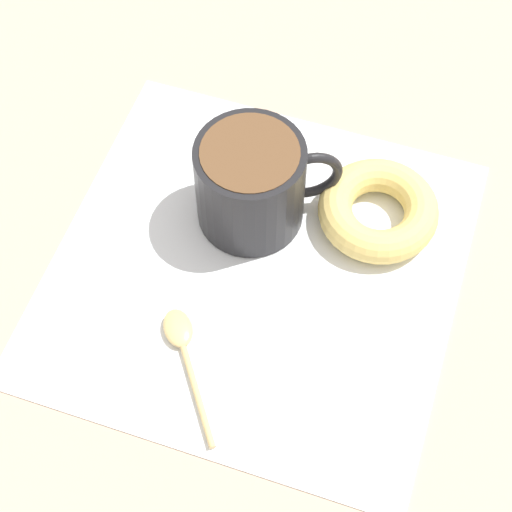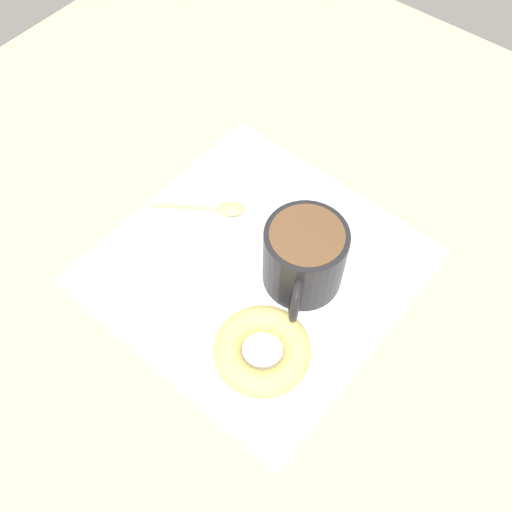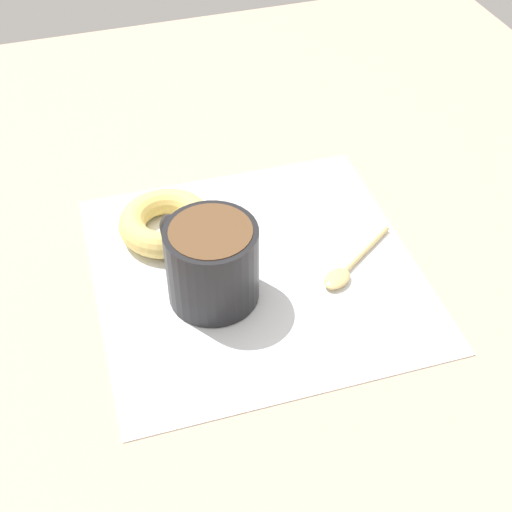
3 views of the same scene
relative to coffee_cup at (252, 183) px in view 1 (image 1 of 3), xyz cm
name	(u,v)px [view 1 (image 1 of 3)]	position (x,y,z in cm)	size (l,w,h in cm)	color
ground_plane	(288,268)	(4.50, -3.94, -5.93)	(120.00, 120.00, 2.00)	tan
napkin	(256,269)	(2.01, -5.42, -4.78)	(34.58, 34.58, 0.30)	white
coffee_cup	(252,183)	(0.00, 0.00, 0.00)	(12.26, 9.52, 8.97)	black
donut	(378,210)	(10.88, 2.57, -3.11)	(10.75, 10.75, 3.06)	#E5C66B
spoon	(183,345)	(-1.48, -14.45, -4.23)	(8.22, 11.09, 0.90)	#D8B772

